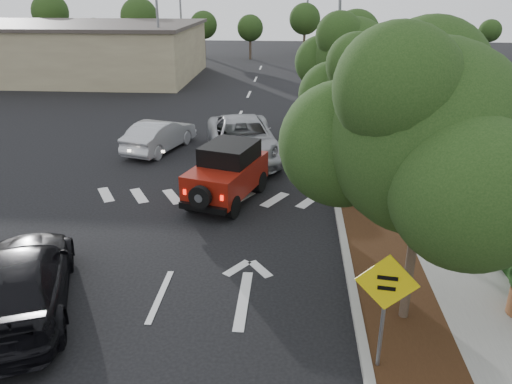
# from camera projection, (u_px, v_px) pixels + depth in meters

# --- Properties ---
(ground) EXTENTS (120.00, 120.00, 0.00)m
(ground) POSITION_uv_depth(u_px,v_px,m) (160.00, 296.00, 11.91)
(ground) COLOR black
(ground) RESTS_ON ground
(curb) EXTENTS (0.20, 70.00, 0.15)m
(curb) POSITION_uv_depth(u_px,v_px,m) (326.00, 147.00, 22.62)
(curb) COLOR #9E9B93
(curb) RESTS_ON ground
(planting_strip) EXTENTS (1.80, 70.00, 0.12)m
(planting_strip) POSITION_uv_depth(u_px,v_px,m) (349.00, 148.00, 22.55)
(planting_strip) COLOR black
(planting_strip) RESTS_ON ground
(sidewalk) EXTENTS (2.00, 70.00, 0.12)m
(sidewalk) POSITION_uv_depth(u_px,v_px,m) (391.00, 149.00, 22.42)
(sidewalk) COLOR gray
(sidewalk) RESTS_ON ground
(hedge) EXTENTS (0.80, 70.00, 0.80)m
(hedge) POSITION_uv_depth(u_px,v_px,m) (424.00, 143.00, 22.19)
(hedge) COLOR black
(hedge) RESTS_ON ground
(commercial_building) EXTENTS (22.00, 12.00, 4.00)m
(commercial_building) POSITION_uv_depth(u_px,v_px,m) (57.00, 51.00, 39.89)
(commercial_building) COLOR gray
(commercial_building) RESTS_ON ground
(transmission_tower) EXTENTS (7.00, 4.00, 28.00)m
(transmission_tower) POSITION_uv_depth(u_px,v_px,m) (321.00, 52.00, 55.71)
(transmission_tower) COLOR slate
(transmission_tower) RESTS_ON ground
(street_tree_near) EXTENTS (3.80, 3.80, 5.92)m
(street_tree_near) POSITION_uv_depth(u_px,v_px,m) (402.00, 320.00, 11.06)
(street_tree_near) COLOR black
(street_tree_near) RESTS_ON ground
(street_tree_mid) EXTENTS (3.20, 3.20, 5.32)m
(street_tree_mid) POSITION_uv_depth(u_px,v_px,m) (363.00, 197.00, 17.51)
(street_tree_mid) COLOR black
(street_tree_mid) RESTS_ON ground
(street_tree_far) EXTENTS (3.40, 3.40, 5.62)m
(street_tree_far) POSITION_uv_depth(u_px,v_px,m) (346.00, 143.00, 23.50)
(street_tree_far) COLOR black
(street_tree_far) RESTS_ON ground
(light_pole_a) EXTENTS (2.00, 0.22, 9.00)m
(light_pole_a) POSITION_uv_depth(u_px,v_px,m) (163.00, 87.00, 36.31)
(light_pole_a) COLOR slate
(light_pole_a) RESTS_ON ground
(light_pole_b) EXTENTS (2.00, 0.22, 9.00)m
(light_pole_b) POSITION_uv_depth(u_px,v_px,m) (183.00, 64.00, 47.44)
(light_pole_b) COLOR slate
(light_pole_b) RESTS_ON ground
(red_jeep) EXTENTS (2.66, 4.01, 1.96)m
(red_jeep) POSITION_uv_depth(u_px,v_px,m) (229.00, 172.00, 16.98)
(red_jeep) COLOR black
(red_jeep) RESTS_ON ground
(silver_suv_ahead) EXTENTS (3.99, 6.49, 1.68)m
(silver_suv_ahead) POSITION_uv_depth(u_px,v_px,m) (243.00, 139.00, 21.17)
(silver_suv_ahead) COLOR #A3A5AA
(silver_suv_ahead) RESTS_ON ground
(black_suv_oncoming) EXTENTS (3.83, 5.65, 1.52)m
(black_suv_oncoming) POSITION_uv_depth(u_px,v_px,m) (18.00, 281.00, 11.12)
(black_suv_oncoming) COLOR black
(black_suv_oncoming) RESTS_ON ground
(silver_sedan_oncoming) EXTENTS (2.64, 4.41, 1.37)m
(silver_sedan_oncoming) POSITION_uv_depth(u_px,v_px,m) (160.00, 135.00, 22.24)
(silver_sedan_oncoming) COLOR #AFB1B7
(silver_sedan_oncoming) RESTS_ON ground
(parked_suv) EXTENTS (4.76, 3.38, 1.51)m
(parked_suv) POSITION_uv_depth(u_px,v_px,m) (146.00, 76.00, 36.48)
(parked_suv) COLOR #B1B5B9
(parked_suv) RESTS_ON ground
(speed_hump_sign) EXTENTS (1.13, 0.18, 2.43)m
(speed_hump_sign) POSITION_uv_depth(u_px,v_px,m) (385.00, 297.00, 8.97)
(speed_hump_sign) COLOR slate
(speed_hump_sign) RESTS_ON ground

